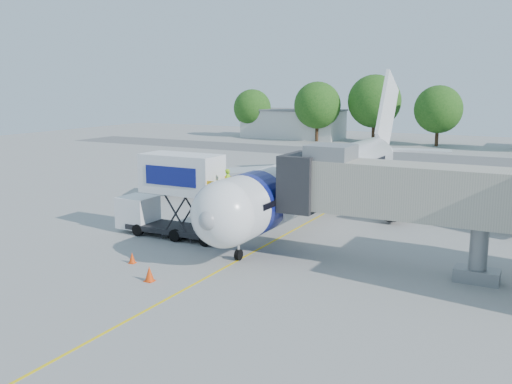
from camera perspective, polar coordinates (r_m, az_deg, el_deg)
The scene contains 14 objects.
ground at distance 41.02m, azimuth 4.84°, elevation -3.25°, with size 160.00×160.00×0.00m, color gray.
guidance_line at distance 41.02m, azimuth 4.84°, elevation -3.24°, with size 0.15×70.00×0.01m, color yellow.
taxiway_strip at distance 80.77m, azimuth 16.68°, elevation 3.29°, with size 120.00×10.00×0.01m, color #59595B.
aircraft at distance 44.18m, azimuth 7.01°, elevation 1.63°, with size 34.17×37.73×11.35m.
jet_bridge at distance 31.09m, azimuth 13.46°, elevation 0.15°, with size 13.90×3.20×6.60m.
catering_hiloader at distance 37.49m, azimuth -8.23°, elevation -0.34°, with size 8.53×2.44×5.50m.
ground_tug at distance 25.77m, azimuth -2.95°, elevation -10.02°, with size 4.14×3.17×1.48m.
safety_cone_a at distance 29.81m, azimuth -10.61°, elevation -8.08°, with size 0.50×0.50×0.80m.
safety_cone_b at distance 32.91m, azimuth -12.28°, elevation -6.47°, with size 0.39×0.39×0.62m.
outbuilding_left at distance 106.24m, azimuth 3.72°, elevation 6.86°, with size 18.40×8.40×5.30m.
tree_a at distance 107.72m, azimuth -0.37°, elevation 8.39°, with size 6.98×6.98×8.89m.
tree_b at distance 99.86m, azimuth 6.15°, elevation 8.62°, with size 8.06×8.06×10.28m.
tree_c at distance 99.89m, azimuth 11.76°, elevation 8.87°, with size 8.98×8.98×11.46m.
tree_d at distance 95.99m, azimuth 17.78°, elevation 7.88°, with size 7.59×7.59×9.68m.
Camera 1 is at (15.53, -36.64, 9.93)m, focal length 40.00 mm.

